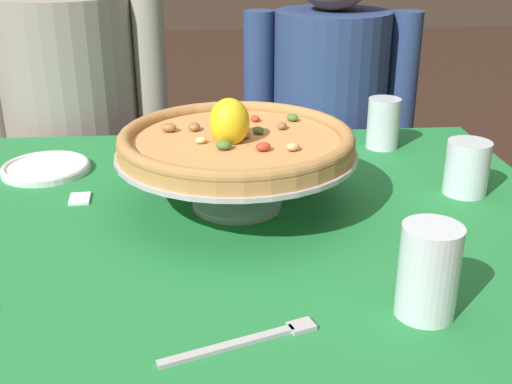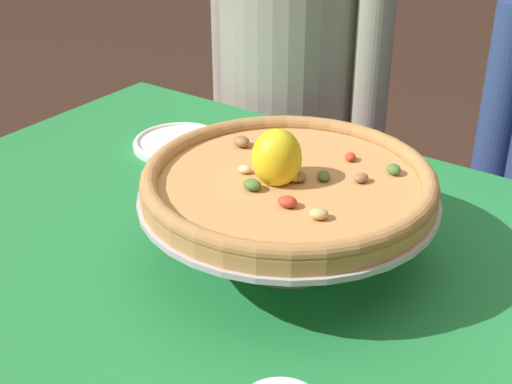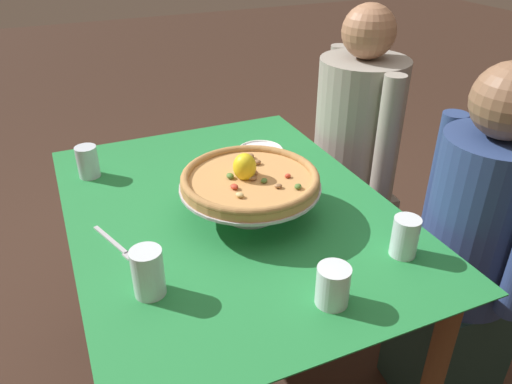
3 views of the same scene
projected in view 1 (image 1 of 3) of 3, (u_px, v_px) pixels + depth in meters
dining_table at (205, 273)px, 1.13m from camera, size 1.26×0.94×0.76m
pizza_stand at (237, 164)px, 1.10m from camera, size 0.41×0.41×0.10m
pizza at (236, 140)px, 1.08m from camera, size 0.40×0.40×0.09m
water_glass_side_right at (466, 171)px, 1.17m from camera, size 0.08×0.08×0.10m
water_glass_back_right at (383, 127)px, 1.40m from camera, size 0.07×0.07×0.11m
water_glass_front_right at (428, 276)px, 0.80m from camera, size 0.08×0.08×0.12m
side_plate at (46, 168)px, 1.28m from camera, size 0.17×0.17×0.02m
dinner_fork at (249, 340)px, 0.76m from camera, size 0.19×0.08×0.01m
sugar_packet at (80, 199)px, 1.15m from camera, size 0.04×0.05×0.00m
diner_left at (79, 162)px, 1.75m from camera, size 0.51×0.38×1.26m
diner_right at (326, 172)px, 1.79m from camera, size 0.46×0.35×1.22m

